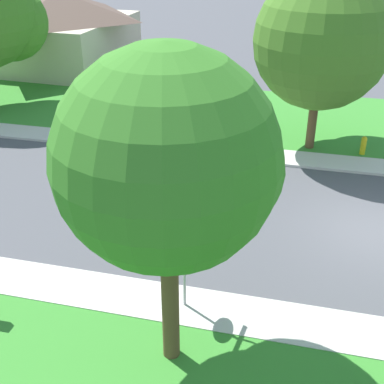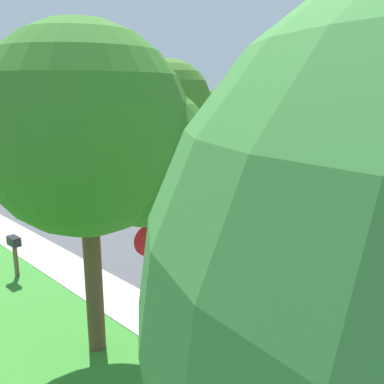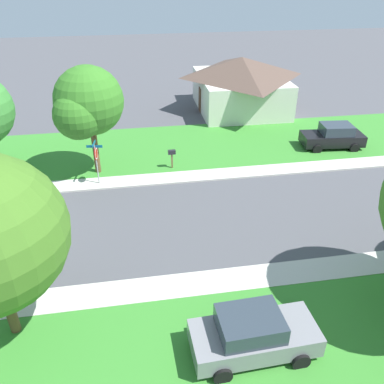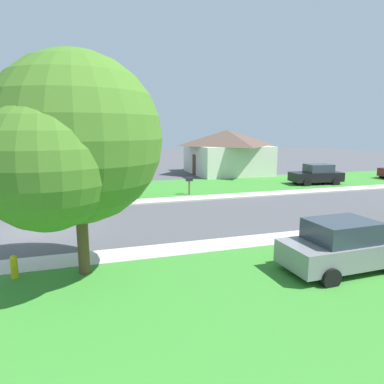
{
  "view_description": "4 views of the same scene",
  "coord_description": "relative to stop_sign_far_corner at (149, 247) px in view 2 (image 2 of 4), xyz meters",
  "views": [
    {
      "loc": [
        -13.85,
        2.39,
        8.33
      ],
      "look_at": [
        -1.38,
        5.43,
        1.4
      ],
      "focal_mm": 47.05,
      "sensor_mm": 36.0,
      "label": 1
    },
    {
      "loc": [
        -10.38,
        -2.39,
        5.42
      ],
      "look_at": [
        1.24,
        9.45,
        1.4
      ],
      "focal_mm": 39.25,
      "sensor_mm": 36.0,
      "label": 2
    },
    {
      "loc": [
        16.72,
        6.97,
        11.75
      ],
      "look_at": [
        -0.54,
        9.81,
        1.4
      ],
      "focal_mm": 36.9,
      "sensor_mm": 36.0,
      "label": 3
    },
    {
      "loc": [
        17.07,
        2.43,
        4.68
      ],
      "look_at": [
        -0.02,
        7.74,
        1.4
      ],
      "focal_mm": 32.21,
      "sensor_mm": 36.0,
      "label": 4
    }
  ],
  "objects": [
    {
      "name": "stop_sign_far_corner",
      "position": [
        0.0,
        0.0,
        0.0
      ],
      "size": [
        0.91,
        0.91,
        2.77
      ],
      "color": "#9E9EA3",
      "rests_on": "ground"
    },
    {
      "name": "car_grey_driveway_right",
      "position": [
        12.89,
        5.61,
        -1.01
      ],
      "size": [
        2.15,
        4.36,
        1.76
      ],
      "color": "gray",
      "rests_on": "ground"
    },
    {
      "name": "sidewalk_east",
      "position": [
        9.38,
        7.16,
        -1.84
      ],
      "size": [
        1.4,
        56.0,
        0.1
      ],
      "primitive_type": "cube",
      "color": "beige",
      "rests_on": "ground"
    },
    {
      "name": "tree_sidewalk_mid",
      "position": [
        12.33,
        12.7,
        2.64
      ],
      "size": [
        5.69,
        5.3,
        7.35
      ],
      "color": "brown",
      "rests_on": "ground"
    },
    {
      "name": "tree_sidewalk_near",
      "position": [
        11.19,
        28.81,
        1.98
      ],
      "size": [
        5.62,
        5.23,
        6.65
      ],
      "color": "brown",
      "rests_on": "ground"
    },
    {
      "name": "sidewalk_west",
      "position": [
        -0.02,
        7.16,
        -1.84
      ],
      "size": [
        1.4,
        56.0,
        0.1
      ],
      "primitive_type": "cube",
      "color": "beige",
      "rests_on": "ground"
    },
    {
      "name": "tree_across_left",
      "position": [
        11.64,
        17.27,
        2.19
      ],
      "size": [
        4.68,
        4.36,
        6.4
      ],
      "color": "brown",
      "rests_on": "ground"
    },
    {
      "name": "lawn_east",
      "position": [
        14.08,
        7.16,
        -1.85
      ],
      "size": [
        8.0,
        56.0,
        0.08
      ],
      "primitive_type": "cube",
      "color": "#38842D",
      "rests_on": "ground"
    },
    {
      "name": "house_right_setback",
      "position": [
        20.63,
        13.26,
        0.49
      ],
      "size": [
        9.44,
        8.31,
        4.6
      ],
      "color": "beige",
      "rests_on": "ground"
    },
    {
      "name": "tree_sidewalk_far",
      "position": [
        -1.35,
        -0.29,
        2.66
      ],
      "size": [
        4.34,
        4.04,
        6.71
      ],
      "color": "brown",
      "rests_on": "ground"
    },
    {
      "name": "mailbox",
      "position": [
        -1.36,
        4.57,
        -0.88
      ],
      "size": [
        0.25,
        0.48,
        1.31
      ],
      "color": "brown",
      "rests_on": "ground"
    }
  ]
}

